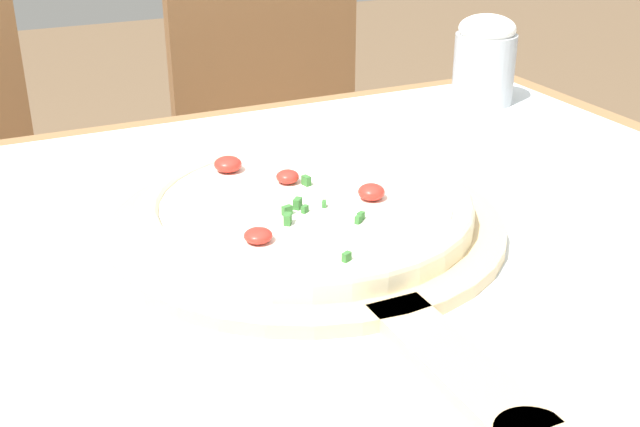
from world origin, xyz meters
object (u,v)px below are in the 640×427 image
chair_right (283,160)px  pizza_peel (315,233)px  pizza (306,206)px  flour_cup (485,59)px

chair_right → pizza_peel: bearing=-109.0°
pizza_peel → chair_right: bearing=69.5°
pizza → chair_right: (0.29, 0.75, -0.26)m
chair_right → flour_cup: (0.10, -0.48, 0.30)m
pizza → chair_right: bearing=69.1°
pizza_peel → chair_right: (0.29, 0.77, -0.24)m
chair_right → pizza: bearing=-109.5°
chair_right → flour_cup: bearing=-76.5°
pizza_peel → pizza: (-0.00, 0.02, 0.02)m
pizza_peel → pizza: pizza is taller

